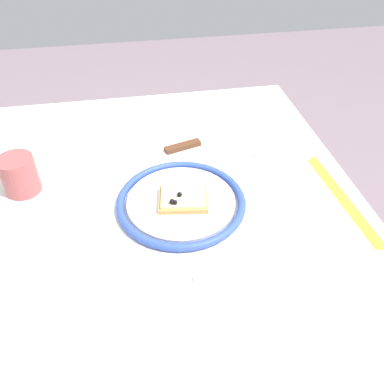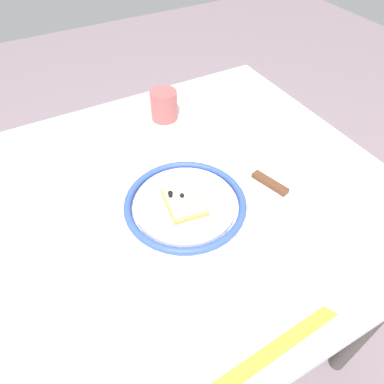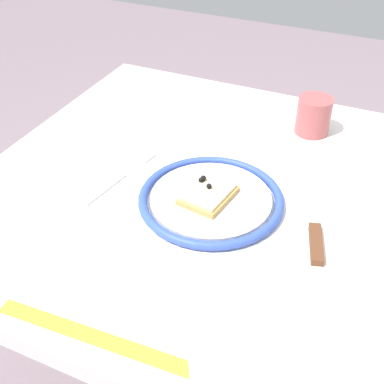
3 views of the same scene
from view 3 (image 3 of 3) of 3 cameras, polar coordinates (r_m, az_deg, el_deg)
The scene contains 8 objects.
dining_table at distance 1.00m, azimuth 3.83°, elevation -4.13°, with size 0.94×0.84×0.75m.
plate at distance 0.90m, azimuth 2.14°, elevation -0.81°, with size 0.26×0.26×0.02m.
pizza_slice_near at distance 0.89m, azimuth 1.81°, elevation -0.24°, with size 0.09×0.11×0.03m.
knife at distance 0.87m, azimuth 13.66°, elevation -4.27°, with size 0.09×0.24×0.01m.
fork at distance 0.98m, azimuth -7.95°, elevation 1.75°, with size 0.05×0.20×0.00m.
cup at distance 1.12m, azimuth 13.52°, elevation 8.36°, with size 0.07×0.07×0.08m, color #A54C4C.
measuring_tape at distance 0.72m, azimuth -10.85°, elevation -15.75°, with size 0.30×0.02×0.00m, color yellow.
napkin at distance 0.70m, azimuth 5.76°, elevation -16.45°, with size 0.15×0.13×0.00m, color white.
Camera 3 is at (0.24, -0.70, 1.32)m, focal length 47.40 mm.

